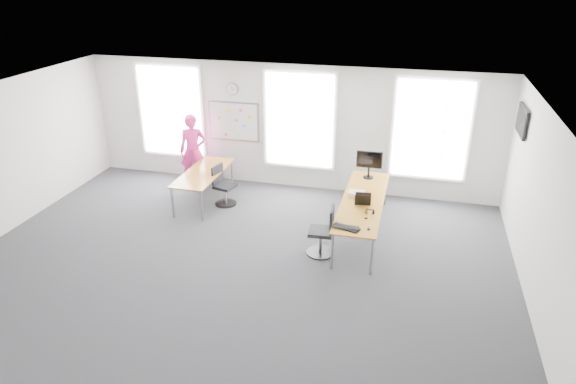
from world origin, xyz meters
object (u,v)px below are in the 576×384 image
(desk_right, at_px, (363,202))
(person, at_px, (193,151))
(desk_left, at_px, (203,174))
(chair_left, at_px, (223,187))
(chair_right, at_px, (324,234))
(monitor, at_px, (369,162))
(headphones, at_px, (370,212))
(keyboard, at_px, (346,228))

(desk_right, xyz_separation_m, person, (-4.32, 1.47, 0.20))
(desk_left, relative_size, person, 1.11)
(desk_left, bearing_deg, chair_left, -2.37)
(desk_right, height_order, person, person)
(desk_right, distance_m, chair_left, 3.32)
(chair_right, height_order, monitor, monitor)
(desk_left, relative_size, headphones, 11.72)
(desk_left, xyz_separation_m, monitor, (3.70, 0.52, 0.46))
(keyboard, height_order, monitor, monitor)
(person, distance_m, monitor, 4.31)
(person, height_order, headphones, person)
(chair_left, distance_m, monitor, 3.34)
(chair_right, xyz_separation_m, monitor, (0.58, 2.17, 0.69))
(keyboard, xyz_separation_m, monitor, (0.13, 2.45, 0.36))
(desk_right, bearing_deg, person, 161.16)
(person, xyz_separation_m, headphones, (4.51, -2.07, -0.10))
(keyboard, height_order, headphones, headphones)
(keyboard, bearing_deg, chair_right, 166.08)
(desk_left, height_order, chair_right, chair_right)
(desk_right, height_order, headphones, headphones)
(headphones, bearing_deg, chair_right, -151.25)
(desk_right, relative_size, person, 1.71)
(desk_left, distance_m, headphones, 4.11)
(person, bearing_deg, desk_left, -68.78)
(person, height_order, monitor, person)
(chair_right, bearing_deg, keyboard, 53.82)
(desk_left, xyz_separation_m, keyboard, (3.57, -1.93, 0.10))
(keyboard, relative_size, monitor, 0.81)
(desk_right, height_order, monitor, monitor)
(chair_right, relative_size, chair_left, 1.06)
(chair_right, distance_m, monitor, 2.35)
(chair_right, relative_size, keyboard, 1.96)
(desk_left, bearing_deg, headphones, -17.63)
(desk_left, xyz_separation_m, headphones, (3.91, -1.24, 0.13))
(chair_right, height_order, headphones, chair_right)
(headphones, bearing_deg, chair_left, 161.75)
(desk_right, height_order, keyboard, keyboard)
(desk_right, xyz_separation_m, chair_right, (-0.60, -1.01, -0.27))
(chair_left, xyz_separation_m, headphones, (3.44, -1.22, 0.39))
(headphones, distance_m, monitor, 1.81)
(desk_left, relative_size, keyboard, 3.99)
(desk_right, bearing_deg, monitor, 91.19)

